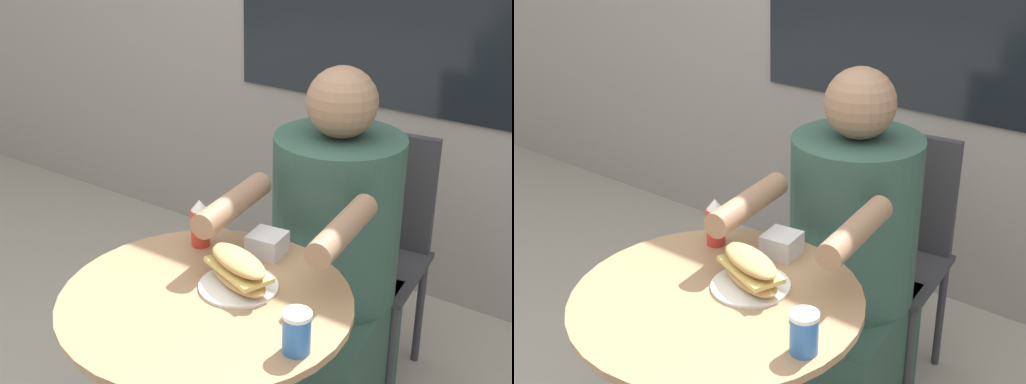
# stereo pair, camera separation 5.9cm
# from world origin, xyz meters

# --- Properties ---
(cafe_table) EXTENTS (0.71, 0.71, 0.73)m
(cafe_table) POSITION_xyz_m (0.00, 0.00, 0.54)
(cafe_table) COLOR #997551
(cafe_table) RESTS_ON ground_plane
(diner_chair) EXTENTS (0.42, 0.42, 0.87)m
(diner_chair) POSITION_xyz_m (0.01, 0.91, 0.52)
(diner_chair) COLOR #333338
(diner_chair) RESTS_ON ground_plane
(seated_diner) EXTENTS (0.45, 0.72, 1.18)m
(seated_diner) POSITION_xyz_m (0.03, 0.56, 0.50)
(seated_diner) COLOR #2D4C42
(seated_diner) RESTS_ON ground_plane
(sandwich_on_plate) EXTENTS (0.22, 0.20, 0.09)m
(sandwich_on_plate) POSITION_xyz_m (0.04, 0.08, 0.78)
(sandwich_on_plate) COLOR white
(sandwich_on_plate) RESTS_ON cafe_table
(drink_cup) EXTENTS (0.06, 0.06, 0.10)m
(drink_cup) POSITION_xyz_m (0.29, -0.05, 0.78)
(drink_cup) COLOR #336BB7
(drink_cup) RESTS_ON cafe_table
(napkin_box) EXTENTS (0.10, 0.10, 0.06)m
(napkin_box) POSITION_xyz_m (0.00, 0.26, 0.76)
(napkin_box) COLOR silver
(napkin_box) RESTS_ON cafe_table
(condiment_bottle) EXTENTS (0.05, 0.05, 0.14)m
(condiment_bottle) POSITION_xyz_m (-0.18, 0.20, 0.80)
(condiment_bottle) COLOR red
(condiment_bottle) RESTS_ON cafe_table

